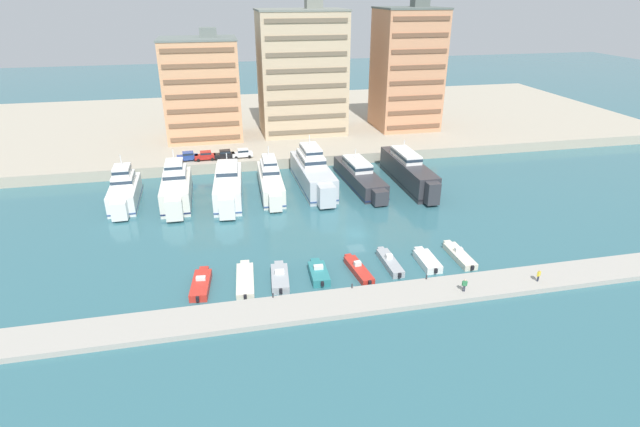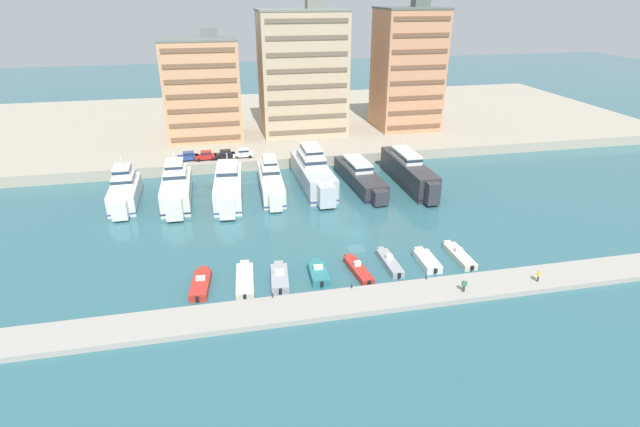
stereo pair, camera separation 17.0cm
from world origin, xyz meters
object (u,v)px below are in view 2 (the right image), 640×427
motorboat_teal_center_left (318,273)px  pedestrian_mid_deck (464,284)px  motorboat_red_far_left (201,284)px  motorboat_white_mid_right (427,261)px  yacht_charcoal_center_right (360,176)px  yacht_charcoal_mid_right (409,171)px  car_red_left (206,155)px  yacht_ivory_left (177,188)px  car_black_mid_left (225,154)px  yacht_white_mid_left (228,186)px  yacht_ivory_center_left (271,180)px  motorboat_red_center (358,270)px  car_blue_far_left (188,156)px  pedestrian_near_edge (539,275)px  motorboat_cream_right (459,255)px  yacht_silver_center (313,173)px  yacht_white_far_left (125,191)px  motorboat_grey_center_right (389,262)px  motorboat_grey_mid_left (280,277)px  car_white_center_left (243,153)px  motorboat_cream_left (245,279)px

motorboat_teal_center_left → pedestrian_mid_deck: 17.78m
motorboat_red_far_left → motorboat_white_mid_right: motorboat_red_far_left is taller
yacht_charcoal_center_right → yacht_charcoal_mid_right: size_ratio=0.94×
motorboat_teal_center_left → car_red_left: car_red_left is taller
yacht_ivory_left → car_black_mid_left: (8.73, 16.02, 0.51)m
yacht_charcoal_center_right → yacht_white_mid_left: bearing=-175.8°
yacht_ivory_center_left → motorboat_red_far_left: (-12.19, -29.68, -1.71)m
motorboat_teal_center_left → motorboat_red_center: motorboat_teal_center_left is taller
car_blue_far_left → pedestrian_near_edge: (42.78, -52.83, -1.50)m
yacht_ivory_left → car_black_mid_left: 18.25m
motorboat_cream_right → car_black_mid_left: (-29.39, 44.09, 2.64)m
yacht_silver_center → yacht_white_far_left: bearing=-177.9°
yacht_silver_center → car_black_mid_left: (-15.34, 13.62, 0.35)m
yacht_white_mid_left → pedestrian_near_edge: yacht_white_mid_left is taller
motorboat_grey_center_right → car_red_left: (-23.33, 44.02, 2.61)m
yacht_white_far_left → pedestrian_mid_deck: (42.97, -37.84, -0.65)m
yacht_white_far_left → pedestrian_mid_deck: 57.26m
yacht_ivory_center_left → motorboat_grey_mid_left: 30.40m
motorboat_cream_right → pedestrian_mid_deck: (-3.73, -8.60, 1.20)m
yacht_white_far_left → motorboat_red_far_left: 32.03m
car_red_left → pedestrian_near_edge: 65.68m
motorboat_white_mid_right → pedestrian_near_edge: bearing=-35.3°
yacht_white_mid_left → yacht_charcoal_mid_right: (33.03, 0.47, 0.10)m
car_black_mid_left → yacht_charcoal_mid_right: bearing=-25.8°
yacht_ivory_left → motorboat_cream_right: size_ratio=2.19×
yacht_silver_center → motorboat_red_far_left: (-20.09, -30.63, -2.23)m
yacht_ivory_center_left → yacht_silver_center: 7.97m
motorboat_red_far_left → pedestrian_near_edge: 41.17m
yacht_silver_center → car_blue_far_left: (-22.55, 13.94, 0.35)m
yacht_charcoal_mid_right → motorboat_cream_right: 28.44m
pedestrian_mid_deck → car_blue_far_left: bearing=121.8°
yacht_ivory_left → car_white_center_left: yacht_ivory_left is taller
yacht_white_far_left → motorboat_red_far_left: size_ratio=2.09×
yacht_silver_center → motorboat_grey_mid_left: yacht_silver_center is taller
pedestrian_near_edge → motorboat_cream_right: bearing=126.3°
motorboat_cream_right → car_white_center_left: 51.22m
yacht_white_mid_left → yacht_ivory_center_left: bearing=13.7°
yacht_charcoal_mid_right → motorboat_red_far_left: size_ratio=3.11×
motorboat_red_far_left → yacht_white_far_left: bearing=113.1°
motorboat_cream_left → car_blue_far_left: 45.23m
motorboat_cream_left → motorboat_grey_center_right: size_ratio=1.15×
motorboat_cream_left → motorboat_grey_mid_left: motorboat_grey_mid_left is taller
car_white_center_left → pedestrian_mid_deck: size_ratio=2.51×
motorboat_red_center → car_white_center_left: car_white_center_left is taller
motorboat_grey_center_right → motorboat_red_far_left: bearing=-179.3°
motorboat_white_mid_right → car_blue_far_left: bearing=125.2°
car_red_left → yacht_white_mid_left: bearing=-77.3°
car_red_left → pedestrian_near_edge: (39.36, -52.56, -1.50)m
yacht_ivory_left → motorboat_teal_center_left: bearing=-57.2°
motorboat_red_far_left → motorboat_cream_right: motorboat_cream_right is taller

